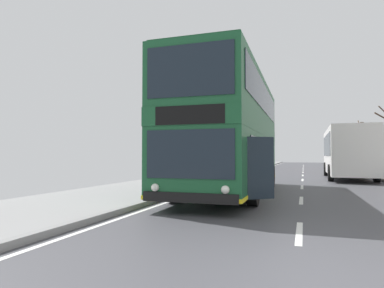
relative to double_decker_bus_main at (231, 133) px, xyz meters
The scene contains 4 objects.
ground 9.01m from the double_decker_bus_main, 77.97° to the right, with size 15.80×140.00×0.20m.
double_decker_bus_main is the anchor object (origin of this frame).
background_bus_far_lane 11.96m from the double_decker_bus_main, 63.90° to the left, with size 2.69×9.42×3.11m.
bare_tree_far_02 31.49m from the double_decker_bus_main, 73.38° to the left, with size 0.93×2.95×5.56m.
Camera 1 is at (0.10, -4.08, 1.45)m, focal length 31.31 mm.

